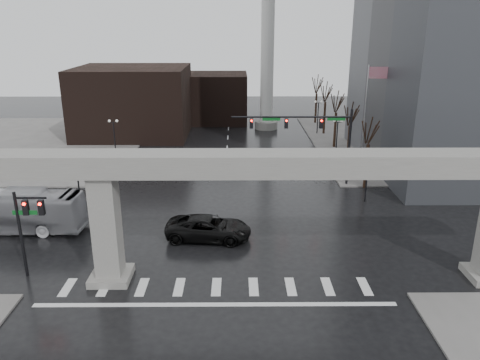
% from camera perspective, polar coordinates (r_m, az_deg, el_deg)
% --- Properties ---
extents(ground, '(160.00, 160.00, 0.00)m').
position_cam_1_polar(ground, '(31.83, -2.82, -11.94)').
color(ground, black).
rests_on(ground, ground).
extents(sidewalk_ne, '(28.00, 36.00, 0.15)m').
position_cam_1_polar(sidewalk_ne, '(69.87, 20.35, 4.21)').
color(sidewalk_ne, slate).
rests_on(sidewalk_ne, ground).
extents(sidewalk_nw, '(28.00, 36.00, 0.15)m').
position_cam_1_polar(sidewalk_nw, '(70.86, -23.14, 4.06)').
color(sidewalk_nw, slate).
rests_on(sidewalk_nw, ground).
extents(elevated_guideway, '(48.00, 2.60, 8.70)m').
position_cam_1_polar(elevated_guideway, '(28.90, -0.53, -0.13)').
color(elevated_guideway, gray).
rests_on(elevated_guideway, ground).
extents(building_far_left, '(16.00, 14.00, 10.00)m').
position_cam_1_polar(building_far_left, '(71.90, -12.88, 9.31)').
color(building_far_left, black).
rests_on(building_far_left, ground).
extents(building_far_mid, '(10.00, 10.00, 8.00)m').
position_cam_1_polar(building_far_mid, '(80.35, -2.81, 9.99)').
color(building_far_mid, black).
rests_on(building_far_mid, ground).
extents(smokestack, '(3.60, 3.60, 30.00)m').
position_cam_1_polar(smokestack, '(73.55, 3.38, 16.49)').
color(smokestack, silver).
rests_on(smokestack, ground).
extents(signal_mast_arm, '(12.12, 0.43, 8.00)m').
position_cam_1_polar(signal_mast_arm, '(47.92, 8.85, 6.00)').
color(signal_mast_arm, black).
rests_on(signal_mast_arm, ground).
extents(signal_left_pole, '(2.30, 0.30, 6.00)m').
position_cam_1_polar(signal_left_pole, '(33.29, -24.54, -4.47)').
color(signal_left_pole, black).
rests_on(signal_left_pole, ground).
extents(flagpole_assembly, '(2.06, 0.12, 12.00)m').
position_cam_1_polar(flagpole_assembly, '(52.01, 15.35, 8.47)').
color(flagpole_assembly, silver).
rests_on(flagpole_assembly, ground).
extents(lamp_right_0, '(1.22, 0.32, 5.11)m').
position_cam_1_polar(lamp_right_0, '(44.94, 15.33, 1.58)').
color(lamp_right_0, black).
rests_on(lamp_right_0, ground).
extents(lamp_right_1, '(1.22, 0.32, 5.11)m').
position_cam_1_polar(lamp_right_1, '(58.08, 11.76, 5.68)').
color(lamp_right_1, black).
rests_on(lamp_right_1, ground).
extents(lamp_right_2, '(1.22, 0.32, 5.11)m').
position_cam_1_polar(lamp_right_2, '(71.55, 9.50, 8.24)').
color(lamp_right_2, black).
rests_on(lamp_right_2, ground).
extents(lamp_left_0, '(1.22, 0.32, 5.11)m').
position_cam_1_polar(lamp_left_0, '(45.75, -19.31, 1.48)').
color(lamp_left_0, black).
rests_on(lamp_left_0, ground).
extents(lamp_left_1, '(1.22, 0.32, 5.11)m').
position_cam_1_polar(lamp_left_1, '(58.71, -15.10, 5.56)').
color(lamp_left_1, black).
rests_on(lamp_left_1, ground).
extents(lamp_left_2, '(1.22, 0.32, 5.11)m').
position_cam_1_polar(lamp_left_2, '(72.05, -12.40, 8.13)').
color(lamp_left_2, black).
rests_on(lamp_left_2, ground).
extents(tree_right_0, '(1.09, 1.58, 7.50)m').
position_cam_1_polar(tree_right_0, '(49.11, 15.21, 2.20)').
color(tree_right_0, black).
rests_on(tree_right_0, ground).
extents(tree_right_1, '(1.09, 1.61, 7.67)m').
position_cam_1_polar(tree_right_1, '(56.57, 13.15, 4.58)').
color(tree_right_1, black).
rests_on(tree_right_1, ground).
extents(tree_right_2, '(1.10, 1.63, 7.85)m').
position_cam_1_polar(tree_right_2, '(64.16, 11.56, 6.40)').
color(tree_right_2, black).
rests_on(tree_right_2, ground).
extents(tree_right_3, '(1.11, 1.66, 8.02)m').
position_cam_1_polar(tree_right_3, '(71.83, 10.30, 7.83)').
color(tree_right_3, black).
rests_on(tree_right_3, ground).
extents(tree_right_4, '(1.12, 1.69, 8.19)m').
position_cam_1_polar(tree_right_4, '(79.58, 9.27, 8.98)').
color(tree_right_4, black).
rests_on(tree_right_4, ground).
extents(pickup_truck, '(6.90, 3.70, 1.84)m').
position_cam_1_polar(pickup_truck, '(36.82, -3.85, -5.86)').
color(pickup_truck, black).
rests_on(pickup_truck, ground).
extents(city_bus, '(12.41, 3.50, 3.42)m').
position_cam_1_polar(city_bus, '(42.29, -26.37, -3.38)').
color(city_bus, '#B7B6BB').
rests_on(city_bus, ground).
extents(far_car, '(1.76, 3.82, 1.27)m').
position_cam_1_polar(far_car, '(56.39, -1.74, 2.69)').
color(far_car, black).
rests_on(far_car, ground).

